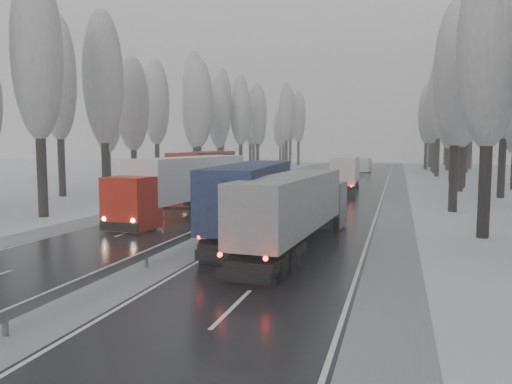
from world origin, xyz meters
The scene contains 56 objects.
ground centered at (0.00, 0.00, 0.00)m, with size 260.00×260.00×0.00m, color silver.
carriageway_right centered at (5.25, 30.00, 0.01)m, with size 7.50×200.00×0.03m, color black.
carriageway_left centered at (-5.25, 30.00, 0.01)m, with size 7.50×200.00×0.03m, color black.
median_slush centered at (0.00, 30.00, 0.02)m, with size 3.00×200.00×0.04m, color #919398.
shoulder_right centered at (10.20, 30.00, 0.02)m, with size 2.40×200.00×0.04m, color #919398.
shoulder_left centered at (-10.20, 30.00, 0.02)m, with size 2.40×200.00×0.04m, color #919398.
median_guardrail centered at (0.00, 29.99, 0.60)m, with size 0.12×200.00×0.76m.
tree_16 centered at (15.04, 15.67, 10.67)m, with size 3.60×3.60×16.53m.
tree_18 centered at (14.51, 27.03, 10.70)m, with size 3.60×3.60×16.58m.
tree_20 centered at (17.90, 35.17, 10.14)m, with size 3.60×3.60×15.71m.
tree_21 centered at (20.12, 39.17, 12.00)m, with size 3.60×3.60×18.62m.
tree_22 centered at (17.02, 45.60, 10.24)m, with size 3.60×3.60×15.86m.
tree_24 centered at (17.90, 51.02, 13.19)m, with size 3.60×3.60×20.49m.
tree_26 centered at (17.56, 61.27, 12.10)m, with size 3.60×3.60×18.78m.
tree_27 centered at (24.72, 65.27, 11.36)m, with size 3.60×3.60×17.62m.
tree_28 centered at (16.34, 71.95, 12.64)m, with size 3.60×3.60×19.62m.
tree_29 centered at (23.71, 75.95, 11.67)m, with size 3.60×3.60×18.11m.
tree_30 centered at (16.56, 81.70, 11.52)m, with size 3.60×3.60×17.86m.
tree_31 centered at (22.48, 85.70, 11.97)m, with size 3.60×3.60×18.58m.
tree_32 centered at (16.63, 89.21, 11.18)m, with size 3.60×3.60×17.33m.
tree_33 centered at (19.77, 93.21, 9.26)m, with size 3.60×3.60×14.33m.
tree_34 centered at (15.73, 96.32, 11.37)m, with size 3.60×3.60×17.63m.
tree_35 centered at (24.94, 100.32, 11.77)m, with size 3.60×3.60×18.25m.
tree_36 centered at (17.04, 106.16, 13.02)m, with size 3.60×3.60×20.23m.
tree_37 centered at (24.02, 110.16, 10.56)m, with size 3.60×3.60×16.37m.
tree_38 centered at (18.73, 116.73, 11.59)m, with size 3.60×3.60×17.97m.
tree_39 centered at (21.55, 120.73, 10.45)m, with size 3.60×3.60×16.19m.
tree_56 centered at (-14.71, 15.70, 11.68)m, with size 3.60×3.60×18.12m.
tree_58 centered at (-15.13, 24.57, 11.10)m, with size 3.60×3.60×17.21m.
tree_59 centered at (-22.80, 28.57, 11.87)m, with size 3.60×3.60×18.41m.
tree_60 centered at (-17.75, 34.20, 9.59)m, with size 3.60×3.60×14.84m.
tree_61 centered at (-23.52, 38.20, 9.02)m, with size 3.60×3.60×13.95m.
tree_62 centered at (-13.94, 43.73, 10.36)m, with size 3.60×3.60×16.04m.
tree_63 centered at (-21.85, 47.73, 10.89)m, with size 3.60×3.60×16.88m.
tree_64 centered at (-18.26, 52.71, 9.96)m, with size 3.60×3.60×15.42m.
tree_65 centered at (-20.05, 56.71, 12.55)m, with size 3.60×3.60×19.48m.
tree_66 centered at (-18.16, 62.35, 9.84)m, with size 3.60×3.60×15.23m.
tree_67 centered at (-19.54, 66.35, 11.03)m, with size 3.60×3.60×17.09m.
tree_68 centered at (-16.58, 69.11, 10.75)m, with size 3.60×3.60×16.65m.
tree_69 centered at (-21.42, 73.11, 12.46)m, with size 3.60×3.60×19.35m.
tree_70 centered at (-16.33, 79.19, 11.03)m, with size 3.60×3.60×17.09m.
tree_71 centered at (-21.09, 83.19, 12.63)m, with size 3.60×3.60×19.61m.
tree_72 centered at (-18.93, 88.54, 9.76)m, with size 3.60×3.60×15.11m.
tree_73 centered at (-21.82, 92.54, 11.11)m, with size 3.60×3.60×17.22m.
tree_74 centered at (-15.07, 99.33, 12.67)m, with size 3.60×3.60×19.68m.
tree_75 centered at (-24.20, 103.33, 11.99)m, with size 3.60×3.60×18.60m.
tree_76 centered at (-14.05, 108.72, 11.95)m, with size 3.60×3.60×18.55m.
tree_77 centered at (-19.66, 112.72, 9.26)m, with size 3.60×3.60×14.32m.
tree_78 centered at (-17.56, 115.31, 12.59)m, with size 3.60×3.60×19.55m.
tree_79 centered at (-20.33, 119.31, 11.01)m, with size 3.60×3.60×17.07m.
truck_grey_tarp centered at (5.47, 9.74, 2.24)m, with size 3.32×15.06×3.84m.
truck_blue_box centered at (2.48, 12.39, 2.47)m, with size 4.06×16.62×4.23m.
truck_cream_box centered at (4.72, 41.19, 2.32)m, with size 3.12×15.58×3.97m.
box_truck_distant centered at (3.98, 82.03, 1.38)m, with size 2.47×7.34×2.71m.
truck_red_white centered at (-4.76, 18.77, 2.55)m, with size 4.11×17.19×4.37m.
truck_red_red centered at (-8.21, 30.43, 2.66)m, with size 4.40×17.94×4.56m.
Camera 1 is at (10.33, -14.91, 5.33)m, focal length 35.00 mm.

